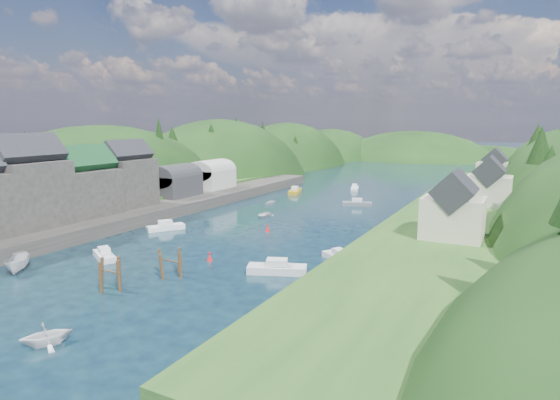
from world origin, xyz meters
The scene contains 15 objects.
ground centered at (0.00, 50.00, 0.00)m, with size 600.00×600.00×0.00m, color black.
hillside_left centered at (-45.00, 75.00, -8.03)m, with size 44.00×245.56×52.00m.
far_hills centered at (1.22, 174.01, -10.80)m, with size 103.00×68.00×44.00m.
hill_trees centered at (-0.56, 66.18, 11.06)m, with size 90.91×146.60×12.97m.
quay_left centered at (-24.00, 20.00, 1.00)m, with size 12.00×110.00×2.00m, color #2D2B28.
terrace_left_grass centered at (-31.00, 20.00, 1.25)m, with size 12.00×110.00×2.50m, color #234719.
quayside_buildings centered at (-26.00, 6.39, 7.09)m, with size 8.00×35.84×12.90m.
boat_sheds centered at (-26.00, 39.00, 5.27)m, with size 7.00×21.00×7.50m.
terrace_right centered at (25.00, 40.00, 1.20)m, with size 16.00×120.00×2.40m, color #234719.
right_bank_cottages centered at (28.00, 48.33, 5.84)m, with size 9.00×59.24×8.41m.
piling_cluster_near centered at (-1.03, -5.75, 1.29)m, with size 2.84×2.69×3.73m.
piling_cluster_far centered at (1.40, 0.30, 1.12)m, with size 3.29×3.06×3.38m.
channel_buoy_near centered at (1.86, 6.64, 0.48)m, with size 0.70×0.70×1.10m.
channel_buoy_far centered at (0.59, 22.92, 0.48)m, with size 0.70×0.70×1.10m.
moored_boats centered at (-2.17, 17.42, 0.59)m, with size 35.29×91.17×2.02m.
Camera 1 is at (34.65, -36.87, 16.65)m, focal length 30.00 mm.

